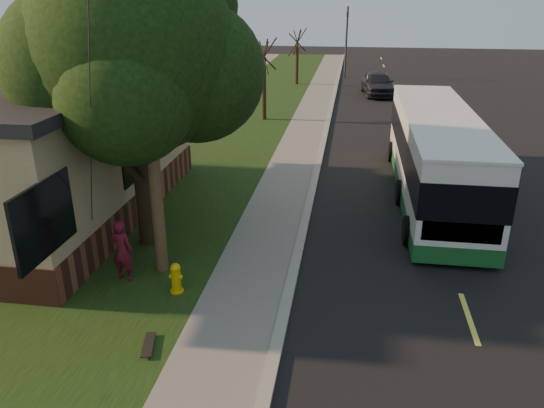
% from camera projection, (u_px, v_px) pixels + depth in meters
% --- Properties ---
extents(ground, '(120.00, 120.00, 0.00)m').
position_uv_depth(ground, '(287.00, 303.00, 12.09)').
color(ground, black).
rests_on(ground, ground).
extents(road, '(8.00, 80.00, 0.01)m').
position_uv_depth(road, '(420.00, 173.00, 20.71)').
color(road, black).
rests_on(road, ground).
extents(curb, '(0.25, 80.00, 0.12)m').
position_uv_depth(curb, '(318.00, 167.00, 21.24)').
color(curb, gray).
rests_on(curb, ground).
extents(sidewalk, '(2.00, 80.00, 0.08)m').
position_uv_depth(sidewalk, '(293.00, 166.00, 21.38)').
color(sidewalk, slate).
rests_on(sidewalk, ground).
extents(grass_verge, '(5.00, 80.00, 0.07)m').
position_uv_depth(grass_verge, '(209.00, 162.00, 21.87)').
color(grass_verge, black).
rests_on(grass_verge, ground).
extents(fire_hydrant, '(0.32, 0.32, 0.74)m').
position_uv_depth(fire_hydrant, '(176.00, 278.00, 12.29)').
color(fire_hydrant, gold).
rests_on(fire_hydrant, grass_verge).
extents(utility_pole, '(2.86, 3.21, 9.07)m').
position_uv_depth(utility_pole, '(147.00, 88.00, 11.73)').
color(utility_pole, '#473321').
rests_on(utility_pole, ground).
extents(leafy_tree, '(6.30, 6.00, 7.80)m').
position_uv_depth(leafy_tree, '(136.00, 54.00, 13.16)').
color(leafy_tree, black).
rests_on(leafy_tree, grass_verge).
extents(bare_tree_near, '(1.38, 1.21, 4.31)m').
position_uv_depth(bare_tree_near, '(264.00, 81.00, 28.27)').
color(bare_tree_near, black).
rests_on(bare_tree_near, grass_verge).
extents(bare_tree_far, '(1.38, 1.21, 4.03)m').
position_uv_depth(bare_tree_far, '(297.00, 58.00, 39.26)').
color(bare_tree_far, black).
rests_on(bare_tree_far, grass_verge).
extents(traffic_signal, '(0.18, 0.22, 5.50)m').
position_uv_depth(traffic_signal, '(346.00, 37.00, 42.01)').
color(traffic_signal, '#2D2D30').
rests_on(traffic_signal, ground).
extents(transit_bus, '(2.48, 10.77, 2.92)m').
position_uv_depth(transit_bus, '(435.00, 153.00, 17.80)').
color(transit_bus, silver).
rests_on(transit_bus, ground).
extents(skateboarder, '(0.62, 0.46, 1.55)m').
position_uv_depth(skateboarder, '(122.00, 250.00, 12.69)').
color(skateboarder, '#52101C').
rests_on(skateboarder, grass_verge).
extents(skateboard_main, '(0.38, 0.82, 0.07)m').
position_uv_depth(skateboard_main, '(149.00, 345.00, 10.47)').
color(skateboard_main, black).
rests_on(skateboard_main, grass_verge).
extents(dumpster, '(1.80, 1.59, 1.33)m').
position_uv_depth(dumpster, '(36.00, 194.00, 16.60)').
color(dumpster, '#133216').
rests_on(dumpster, building_lot).
extents(distant_car, '(2.43, 4.84, 1.58)m').
position_uv_depth(distant_car, '(378.00, 83.00, 35.81)').
color(distant_car, black).
rests_on(distant_car, ground).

